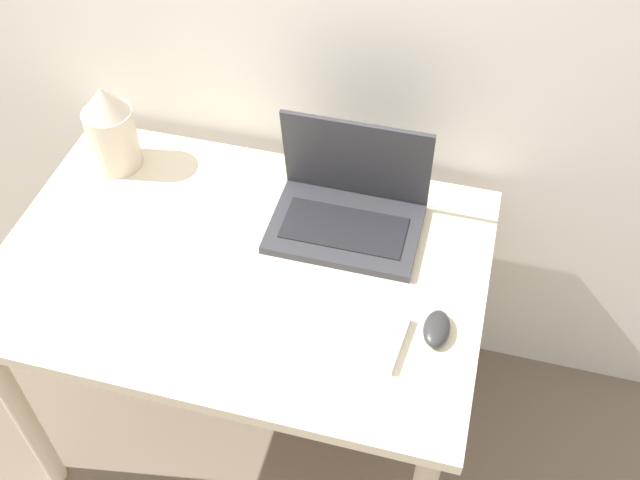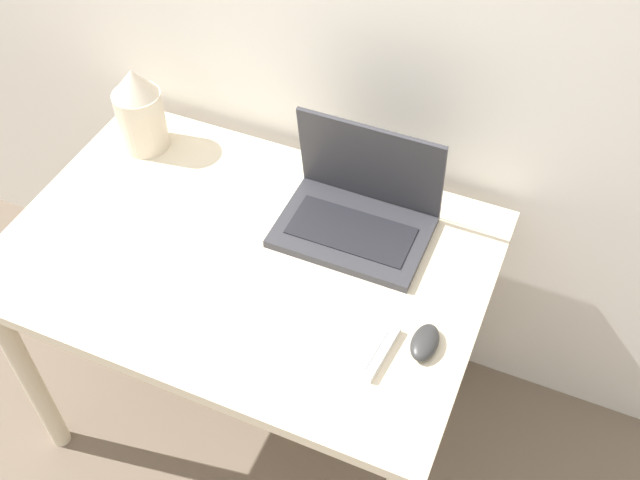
{
  "view_description": "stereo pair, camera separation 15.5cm",
  "coord_description": "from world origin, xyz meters",
  "px_view_note": "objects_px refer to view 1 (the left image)",
  "views": [
    {
      "loc": [
        0.44,
        -0.64,
        1.95
      ],
      "look_at": [
        0.18,
        0.38,
        0.8
      ],
      "focal_mm": 42.0,
      "sensor_mm": 36.0,
      "label": 1
    },
    {
      "loc": [
        0.59,
        -0.59,
        1.95
      ],
      "look_at": [
        0.18,
        0.38,
        0.8
      ],
      "focal_mm": 42.0,
      "sensor_mm": 36.0,
      "label": 2
    }
  ],
  "objects_px": {
    "keyboard": "(292,312)",
    "mouse": "(437,329)",
    "laptop": "(349,204)",
    "vase": "(110,128)"
  },
  "relations": [
    {
      "from": "keyboard",
      "to": "laptop",
      "type": "bearing_deg",
      "value": 80.29
    },
    {
      "from": "keyboard",
      "to": "mouse",
      "type": "bearing_deg",
      "value": 6.0
    },
    {
      "from": "keyboard",
      "to": "mouse",
      "type": "relative_size",
      "value": 5.16
    },
    {
      "from": "mouse",
      "to": "keyboard",
      "type": "bearing_deg",
      "value": -174.0
    },
    {
      "from": "vase",
      "to": "laptop",
      "type": "bearing_deg",
      "value": -4.69
    },
    {
      "from": "keyboard",
      "to": "mouse",
      "type": "height_order",
      "value": "mouse"
    },
    {
      "from": "laptop",
      "to": "mouse",
      "type": "xyz_separation_m",
      "value": [
        0.24,
        -0.26,
        -0.04
      ]
    },
    {
      "from": "laptop",
      "to": "vase",
      "type": "bearing_deg",
      "value": 175.31
    },
    {
      "from": "vase",
      "to": "mouse",
      "type": "bearing_deg",
      "value": -20.36
    },
    {
      "from": "laptop",
      "to": "keyboard",
      "type": "xyz_separation_m",
      "value": [
        -0.05,
        -0.29,
        -0.04
      ]
    }
  ]
}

